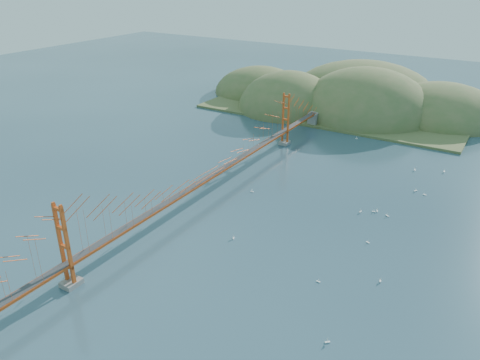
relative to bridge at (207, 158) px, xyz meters
The scene contains 18 objects.
ground 7.01m from the bridge, 90.00° to the right, with size 320.00×320.00×0.00m, color #294352.
bridge is the anchor object (origin of this frame).
far_headlands 68.73m from the bridge, 88.14° to the left, with size 84.00×58.00×25.00m.
sailboat_3 10.37m from the bridge, 39.15° to the left, with size 0.60×0.51×0.69m.
sailboat_16 29.74m from the bridge, ahead, with size 0.57×0.56×0.64m.
sailboat_13 39.24m from the bridge, 35.57° to the right, with size 0.66×0.66×0.69m.
sailboat_0 16.78m from the bridge, 40.91° to the right, with size 0.60×0.60×0.68m.
sailboat_4 37.74m from the bridge, 33.69° to the left, with size 0.68×0.68×0.72m.
sailboat_7 38.77m from the bridge, 31.23° to the left, with size 0.60×0.55×0.67m.
sailboat_12 44.24m from the bridge, 73.12° to the left, with size 0.60×0.53×0.68m.
sailboat_15 47.17m from the bridge, 43.83° to the left, with size 0.52×0.62×0.71m.
sailboat_1 31.17m from the bridge, 16.74° to the left, with size 0.68×0.68×0.74m.
sailboat_2 30.30m from the bridge, 26.46° to the right, with size 0.53×0.44×0.61m.
sailboat_8 29.10m from the bridge, 18.55° to the left, with size 0.60×0.60×0.64m.
sailboat_14 27.07m from the bridge, 17.28° to the left, with size 0.57×0.61×0.69m.
sailboat_5 34.99m from the bridge, 14.95° to the right, with size 0.51×0.56×0.63m.
sailboat_extra_0 29.65m from the bridge, 19.12° to the left, with size 0.56×0.58×0.65m.
sailboat_extra_1 42.08m from the bridge, 46.59° to the left, with size 0.53×0.62×0.71m.
Camera 1 is at (43.48, -59.83, 37.05)m, focal length 35.00 mm.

